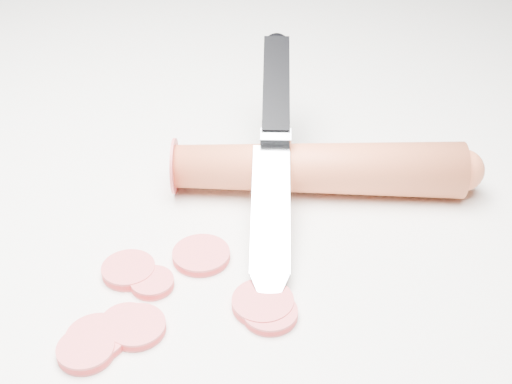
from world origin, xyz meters
The scene contains 12 objects.
ground centered at (0.00, 0.00, 0.00)m, with size 2.40×2.40×0.00m, color silver.
carrot centered at (0.00, 0.11, 0.02)m, with size 0.04×0.04×0.22m, color #CD532E.
carrot_slice_0 centered at (-0.01, -0.01, 0.00)m, with size 0.04×0.04×0.01m, color #D04448.
carrot_slice_1 centered at (-0.01, -0.10, 0.00)m, with size 0.04×0.04×0.01m, color #D04448.
carrot_slice_2 centered at (0.00, -0.08, 0.00)m, with size 0.04×0.04×0.01m, color #D04448.
carrot_slice_3 centered at (0.00, -0.08, 0.00)m, with size 0.03×0.03×0.01m, color #D04448.
carrot_slice_4 centered at (0.06, -0.02, 0.00)m, with size 0.03×0.03×0.01m, color #D04448.
carrot_slice_5 centered at (-0.04, -0.05, 0.00)m, with size 0.04×0.04×0.01m, color #D04448.
carrot_slice_6 centered at (-0.01, -0.11, 0.00)m, with size 0.03×0.03×0.01m, color #D04448.
carrot_slice_7 centered at (0.05, -0.02, 0.00)m, with size 0.04×0.04×0.01m, color #D04448.
carrot_slice_8 centered at (-0.02, -0.05, 0.00)m, with size 0.03×0.03×0.01m, color #D04448.
kitchen_knife centered at (-0.02, 0.08, 0.04)m, with size 0.18×0.22×0.09m, color silver, non-canonical shape.
Camera 1 is at (0.25, -0.27, 0.32)m, focal length 50.00 mm.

